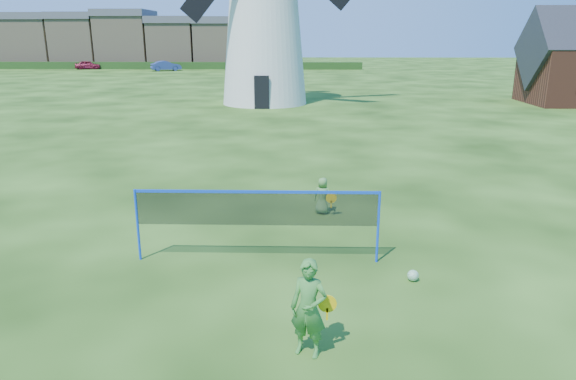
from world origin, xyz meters
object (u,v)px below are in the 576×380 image
Objects in this scene: car_right at (166,66)px; car_left at (88,65)px; play_ball at (413,276)px; windmill at (264,12)px; badminton_net at (257,209)px; player_girl at (309,308)px; player_boy at (323,196)px.

car_left is at bearing 50.80° from car_right.
car_right is at bearing 108.16° from play_ball.
windmill is at bearing -154.88° from car_left.
badminton_net is 3.34× the size of player_girl.
badminton_net is 64.57m from car_right.
badminton_net reaches higher than car_left.
badminton_net is 3.51m from player_girl.
player_girl reaches higher than car_left.
play_ball is 73.76m from car_left.
play_ball is 66.30m from car_right.
car_left is 12.35m from car_right.
windmill is 11.32× the size of player_girl.
player_girl is 6.46m from player_boy.
windmill is at bearing 115.57° from player_girl.
car_left is at bearing 114.33° from badminton_net.
badminton_net is 22.95× the size of play_ball.
play_ball is 0.06× the size of car_left.
player_girl reaches higher than car_right.
windmill reaches higher than car_left.
badminton_net is 5.14× the size of player_boy.
car_left reaches higher than play_ball.
windmill is at bearing 93.59° from badminton_net.
car_right is (-15.91, 35.45, -5.45)m from windmill.
player_boy is 0.28× the size of car_left.
car_right is at bearing 126.29° from player_girl.
player_girl reaches higher than play_ball.
windmill reaches higher than player_girl.
player_girl is at bearing 105.33° from player_boy.
badminton_net reaches higher than player_boy.
badminton_net is at bearing 83.83° from player_boy.
badminton_net is (1.67, -26.67, -4.97)m from windmill.
player_boy is at bearing 111.98° from play_ball.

